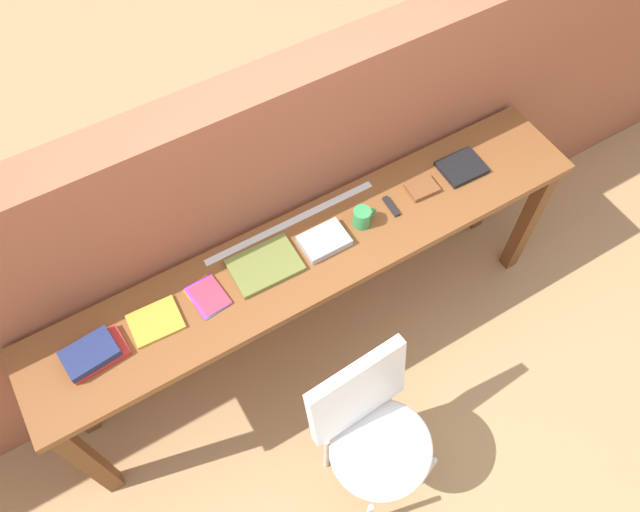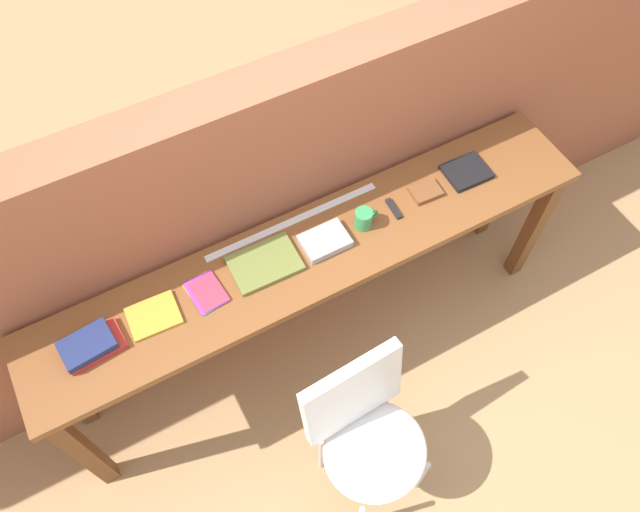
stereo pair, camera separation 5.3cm
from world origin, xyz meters
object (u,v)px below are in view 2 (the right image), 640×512
Objects in this scene: book_stack_leftmost at (90,346)px; chair_white_moulded at (367,431)px; magazine_cycling at (154,316)px; book_open_centre at (265,263)px; multitool_folded at (394,209)px; book_repair_rightmost at (467,172)px; pamphlet_pile_colourful at (207,293)px; mug at (364,219)px; leather_journal_brown at (426,191)px.

chair_white_moulded is at bearing -40.01° from book_stack_leftmost.
book_stack_leftmost is 1.21× the size of magazine_cycling.
book_stack_leftmost reaches higher than book_open_centre.
multitool_folded is 0.40m from book_repair_rightmost.
book_open_centre is at bearing 178.51° from multitool_folded.
book_stack_leftmost reaches higher than multitool_folded.
multitool_folded is (0.87, -0.00, 0.00)m from pamphlet_pile_colourful.
mug is 0.85× the size of leather_journal_brown.
multitool_folded is (1.35, 0.00, -0.02)m from book_stack_leftmost.
chair_white_moulded is 0.86m from pamphlet_pile_colourful.
book_open_centre reaches higher than chair_white_moulded.
book_repair_rightmost is at bearing 4.81° from leather_journal_brown.
book_open_centre is at bearing -178.21° from book_repair_rightmost.
mug is (1.19, -0.00, 0.02)m from book_stack_leftmost.
multitool_folded is (0.15, 0.01, -0.04)m from mug.
book_stack_leftmost reaches higher than book_repair_rightmost.
mug is 1.00× the size of multitool_folded.
magazine_cycling is (-0.57, 0.71, 0.36)m from chair_white_moulded.
multitool_folded is 0.85× the size of leather_journal_brown.
magazine_cycling is at bearing 3.33° from book_stack_leftmost.
book_open_centre is 1.01m from book_repair_rightmost.
magazine_cycling is 0.48m from book_open_centre.
mug is at bearing 61.96° from chair_white_moulded.
book_open_centre reaches higher than multitool_folded.
book_repair_rightmost reaches higher than chair_white_moulded.
chair_white_moulded is 3.20× the size of book_open_centre.
magazine_cycling is at bearing -178.00° from book_open_centre.
mug reaches higher than magazine_cycling.
magazine_cycling is 1.09m from multitool_folded.
magazine_cycling is at bearing 179.48° from multitool_folded.
book_stack_leftmost is 1.35m from multitool_folded.
book_open_centre reaches higher than magazine_cycling.
book_repair_rightmost is (0.22, 0.01, -0.00)m from leather_journal_brown.
book_open_centre is (0.74, 0.02, -0.02)m from book_stack_leftmost.
chair_white_moulded is at bearing -131.01° from leather_journal_brown.
magazine_cycling is at bearing 179.07° from mug.
pamphlet_pile_colourful is (-0.35, 0.70, 0.36)m from chair_white_moulded.
book_repair_rightmost is at bearing 2.24° from multitool_folded.
multitool_folded is (1.09, -0.01, 0.00)m from magazine_cycling.
chair_white_moulded is 0.94m from multitool_folded.
mug is (0.94, -0.02, 0.04)m from magazine_cycling.
pamphlet_pile_colourful is at bearing 179.69° from multitool_folded.
multitool_folded reaches higher than pamphlet_pile_colourful.
chair_white_moulded is 8.10× the size of multitool_folded.
leather_journal_brown reaches higher than book_open_centre.
magazine_cycling is 1.04× the size of pamphlet_pile_colourful.
book_stack_leftmost reaches higher than pamphlet_pile_colourful.
book_repair_rightmost is at bearing 37.83° from chair_white_moulded.
leather_journal_brown is (1.52, 0.01, -0.01)m from book_stack_leftmost.
magazine_cycling is at bearing -177.98° from book_repair_rightmost.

